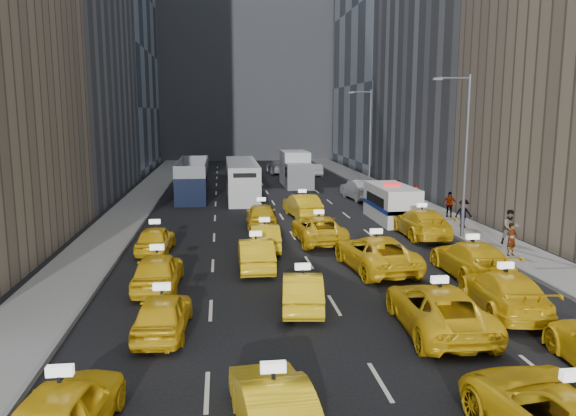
# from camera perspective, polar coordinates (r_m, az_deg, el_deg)

# --- Properties ---
(ground) EXTENTS (160.00, 160.00, 0.00)m
(ground) POSITION_cam_1_polar(r_m,az_deg,el_deg) (19.12, 5.95, -11.77)
(ground) COLOR black
(ground) RESTS_ON ground
(sidewalk_west) EXTENTS (3.00, 90.00, 0.15)m
(sidewalk_west) POSITION_cam_1_polar(r_m,az_deg,el_deg) (43.39, -15.32, 0.14)
(sidewalk_west) COLOR gray
(sidewalk_west) RESTS_ON ground
(sidewalk_east) EXTENTS (3.00, 90.00, 0.15)m
(sidewalk_east) POSITION_cam_1_polar(r_m,az_deg,el_deg) (45.30, 11.96, 0.66)
(sidewalk_east) COLOR gray
(sidewalk_east) RESTS_ON ground
(curb_west) EXTENTS (0.15, 90.00, 0.18)m
(curb_west) POSITION_cam_1_polar(r_m,az_deg,el_deg) (43.19, -13.42, 0.20)
(curb_west) COLOR slate
(curb_west) RESTS_ON ground
(curb_east) EXTENTS (0.15, 90.00, 0.18)m
(curb_east) POSITION_cam_1_polar(r_m,az_deg,el_deg) (44.85, 10.20, 0.65)
(curb_east) COLOR slate
(curb_east) RESTS_ON ground
(building_backdrop) EXTENTS (30.00, 12.00, 40.00)m
(building_backdrop) POSITION_cam_1_polar(r_m,az_deg,el_deg) (90.39, -4.43, 17.88)
(building_backdrop) COLOR slate
(building_backdrop) RESTS_ON ground
(streetlight_near) EXTENTS (2.15, 0.22, 9.00)m
(streetlight_near) POSITION_cam_1_polar(r_m,az_deg,el_deg) (32.25, 17.45, 5.55)
(streetlight_near) COLOR #595B60
(streetlight_near) RESTS_ON ground
(streetlight_far) EXTENTS (2.15, 0.22, 9.00)m
(streetlight_far) POSITION_cam_1_polar(r_m,az_deg,el_deg) (51.13, 8.21, 7.23)
(streetlight_far) COLOR #595B60
(streetlight_far) RESTS_ON ground
(taxi_0) EXTENTS (2.25, 4.39, 1.43)m
(taxi_0) POSITION_cam_1_polar(r_m,az_deg,el_deg) (13.48, -21.90, -18.69)
(taxi_0) COLOR yellow
(taxi_0) RESTS_ON ground
(taxi_1) EXTENTS (1.91, 4.35, 1.39)m
(taxi_1) POSITION_cam_1_polar(r_m,az_deg,el_deg) (12.84, -1.50, -19.54)
(taxi_1) COLOR yellow
(taxi_1) RESTS_ON ground
(taxi_4) EXTENTS (1.80, 4.03, 1.35)m
(taxi_4) POSITION_cam_1_polar(r_m,az_deg,el_deg) (18.54, -12.60, -10.43)
(taxi_4) COLOR yellow
(taxi_4) RESTS_ON ground
(taxi_5) EXTENTS (1.87, 4.16, 1.32)m
(taxi_5) POSITION_cam_1_polar(r_m,az_deg,el_deg) (20.41, 1.49, -8.35)
(taxi_5) COLOR yellow
(taxi_5) RESTS_ON ground
(taxi_6) EXTENTS (2.74, 5.47, 1.49)m
(taxi_6) POSITION_cam_1_polar(r_m,az_deg,el_deg) (18.98, 15.02, -9.82)
(taxi_6) COLOR yellow
(taxi_6) RESTS_ON ground
(taxi_7) EXTENTS (2.67, 5.26, 1.46)m
(taxi_7) POSITION_cam_1_polar(r_m,az_deg,el_deg) (21.47, 21.09, -7.90)
(taxi_7) COLOR yellow
(taxi_7) RESTS_ON ground
(taxi_8) EXTENTS (1.90, 4.43, 1.49)m
(taxi_8) POSITION_cam_1_polar(r_m,az_deg,el_deg) (23.12, -13.08, -6.22)
(taxi_8) COLOR yellow
(taxi_8) RESTS_ON ground
(taxi_9) EXTENTS (1.51, 4.32, 1.42)m
(taxi_9) POSITION_cam_1_polar(r_m,az_deg,el_deg) (25.34, -3.29, -4.67)
(taxi_9) COLOR yellow
(taxi_9) RESTS_ON ground
(taxi_10) EXTENTS (3.09, 5.79, 1.55)m
(taxi_10) POSITION_cam_1_polar(r_m,az_deg,el_deg) (25.52, 8.90, -4.52)
(taxi_10) COLOR yellow
(taxi_10) RESTS_ON ground
(taxi_11) EXTENTS (2.22, 5.32, 1.54)m
(taxi_11) POSITION_cam_1_polar(r_m,az_deg,el_deg) (25.44, 18.13, -4.95)
(taxi_11) COLOR yellow
(taxi_11) RESTS_ON ground
(taxi_12) EXTENTS (1.87, 4.11, 1.37)m
(taxi_12) POSITION_cam_1_polar(r_m,az_deg,el_deg) (29.10, -13.32, -3.10)
(taxi_12) COLOR yellow
(taxi_12) RESTS_ON ground
(taxi_13) EXTENTS (1.50, 4.15, 1.36)m
(taxi_13) POSITION_cam_1_polar(r_m,az_deg,el_deg) (28.91, -2.40, -2.93)
(taxi_13) COLOR yellow
(taxi_13) RESTS_ON ground
(taxi_14) EXTENTS (2.54, 5.27, 1.45)m
(taxi_14) POSITION_cam_1_polar(r_m,az_deg,el_deg) (30.66, 3.14, -2.13)
(taxi_14) COLOR yellow
(taxi_14) RESTS_ON ground
(taxi_15) EXTENTS (2.35, 5.56, 1.60)m
(taxi_15) POSITION_cam_1_polar(r_m,az_deg,el_deg) (32.79, 13.38, -1.47)
(taxi_15) COLOR yellow
(taxi_15) RESTS_ON ground
(taxi_16) EXTENTS (1.91, 4.50, 1.52)m
(taxi_16) POSITION_cam_1_polar(r_m,az_deg,el_deg) (34.65, -2.72, -0.70)
(taxi_16) COLOR yellow
(taxi_16) RESTS_ON ground
(taxi_17) EXTENTS (2.23, 4.87, 1.55)m
(taxi_17) POSITION_cam_1_polar(r_m,az_deg,el_deg) (38.08, 1.46, 0.27)
(taxi_17) COLOR yellow
(taxi_17) RESTS_ON ground
(nypd_van) EXTENTS (2.43, 5.89, 2.50)m
(nypd_van) POSITION_cam_1_polar(r_m,az_deg,el_deg) (37.12, 10.46, 0.42)
(nypd_van) COLOR white
(nypd_van) RESTS_ON ground
(double_decker) EXTENTS (3.23, 10.62, 3.04)m
(double_decker) POSITION_cam_1_polar(r_m,az_deg,el_deg) (47.59, -9.63, 2.90)
(double_decker) COLOR black
(double_decker) RESTS_ON ground
(city_bus) EXTENTS (3.41, 11.81, 3.01)m
(city_bus) POSITION_cam_1_polar(r_m,az_deg,el_deg) (46.95, -4.70, 2.89)
(city_bus) COLOR silver
(city_bus) RESTS_ON ground
(box_truck) EXTENTS (2.83, 7.32, 3.29)m
(box_truck) POSITION_cam_1_polar(r_m,az_deg,el_deg) (54.28, 0.80, 3.97)
(box_truck) COLOR white
(box_truck) RESTS_ON ground
(misc_car_0) EXTENTS (2.27, 5.14, 1.64)m
(misc_car_0) POSITION_cam_1_polar(r_m,az_deg,el_deg) (46.05, 7.27, 1.88)
(misc_car_0) COLOR #989B9F
(misc_car_0) RESTS_ON ground
(misc_car_1) EXTENTS (2.59, 4.95, 1.33)m
(misc_car_1) POSITION_cam_1_polar(r_m,az_deg,el_deg) (57.10, -9.41, 3.15)
(misc_car_1) COLOR black
(misc_car_1) RESTS_ON ground
(misc_car_2) EXTENTS (2.51, 5.52, 1.57)m
(misc_car_2) POSITION_cam_1_polar(r_m,az_deg,el_deg) (65.55, -1.05, 4.20)
(misc_car_2) COLOR slate
(misc_car_2) RESTS_ON ground
(misc_car_3) EXTENTS (1.70, 3.97, 1.34)m
(misc_car_3) POSITION_cam_1_polar(r_m,az_deg,el_deg) (62.23, -5.32, 3.77)
(misc_car_3) COLOR black
(misc_car_3) RESTS_ON ground
(misc_car_4) EXTENTS (1.70, 4.15, 1.34)m
(misc_car_4) POSITION_cam_1_polar(r_m,az_deg,el_deg) (63.56, 2.79, 3.92)
(misc_car_4) COLOR #A4A7AB
(misc_car_4) RESTS_ON ground
(pedestrian_0) EXTENTS (0.69, 0.58, 1.60)m
(pedestrian_0) POSITION_cam_1_polar(r_m,az_deg,el_deg) (29.10, 21.78, -2.99)
(pedestrian_0) COLOR gray
(pedestrian_0) RESTS_ON sidewalk_east
(pedestrian_1) EXTENTS (0.91, 0.52, 1.84)m
(pedestrian_1) POSITION_cam_1_polar(r_m,az_deg,el_deg) (31.56, 21.65, -1.83)
(pedestrian_1) COLOR gray
(pedestrian_1) RESTS_ON sidewalk_east
(pedestrian_2) EXTENTS (1.12, 0.48, 1.72)m
(pedestrian_2) POSITION_cam_1_polar(r_m,az_deg,el_deg) (35.22, 17.40, -0.55)
(pedestrian_2) COLOR gray
(pedestrian_2) RESTS_ON sidewalk_east
(pedestrian_3) EXTENTS (1.08, 0.80, 1.67)m
(pedestrian_3) POSITION_cam_1_polar(r_m,az_deg,el_deg) (38.71, 16.06, 0.37)
(pedestrian_3) COLOR gray
(pedestrian_3) RESTS_ON sidewalk_east
(pedestrian_4) EXTENTS (0.89, 0.62, 1.66)m
(pedestrian_4) POSITION_cam_1_polar(r_m,az_deg,el_deg) (41.74, 12.83, 1.14)
(pedestrian_4) COLOR gray
(pedestrian_4) RESTS_ON sidewalk_east
(pedestrian_5) EXTENTS (1.74, 1.00, 1.80)m
(pedestrian_5) POSITION_cam_1_polar(r_m,az_deg,el_deg) (43.41, 11.10, 1.61)
(pedestrian_5) COLOR gray
(pedestrian_5) RESTS_ON sidewalk_east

